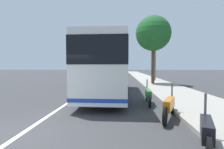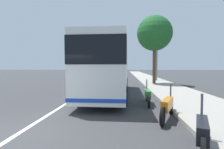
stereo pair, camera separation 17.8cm
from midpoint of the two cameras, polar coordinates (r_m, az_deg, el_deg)
ground_plane at (r=5.85m, az=-28.43°, el=-17.27°), size 220.00×220.00×0.00m
sidewalk_curb at (r=15.24m, az=18.84°, el=-4.71°), size 110.00×3.60×0.14m
lane_divider_line at (r=15.06m, az=-7.42°, el=-4.94°), size 110.00×0.16×0.01m
coach_bus at (r=12.14m, az=-0.47°, el=3.03°), size 10.63×2.66×3.53m
motorcycle_nearest_curb at (r=4.61m, az=28.31°, el=-16.38°), size 2.02×0.87×1.27m
motorcycle_by_tree at (r=6.93m, az=18.31°, el=-9.80°), size 2.21×1.00×1.27m
motorcycle_angled at (r=9.40m, az=12.07°, el=-6.58°), size 2.27×0.31×1.25m
car_ahead_same_lane at (r=45.50m, az=3.19°, el=0.94°), size 4.38×1.92×1.54m
car_behind_bus at (r=27.79m, az=2.06°, el=-0.08°), size 4.50×2.17×1.43m
roadside_tree_mid_block at (r=20.01m, az=13.95°, el=12.83°), size 3.80×3.80×7.49m
utility_pole at (r=24.29m, az=14.55°, el=5.67°), size 0.21×0.21×6.65m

